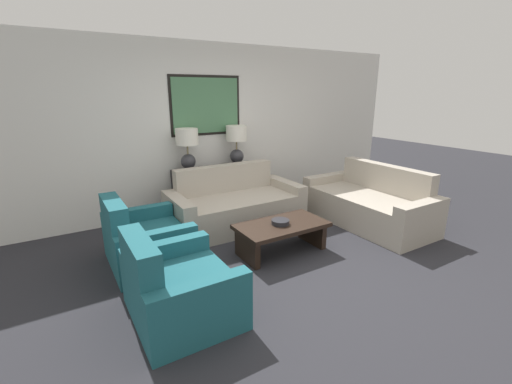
# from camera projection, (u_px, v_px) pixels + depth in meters

# --- Properties ---
(ground_plane) EXTENTS (20.00, 20.00, 0.00)m
(ground_plane) POSITION_uv_depth(u_px,v_px,m) (296.00, 267.00, 3.90)
(ground_plane) COLOR #28282D
(back_wall) EXTENTS (7.87, 0.12, 2.65)m
(back_wall) POSITION_uv_depth(u_px,v_px,m) (206.00, 129.00, 5.53)
(back_wall) COLOR silver
(back_wall) RESTS_ON ground_plane
(console_table) EXTENTS (1.31, 0.37, 0.75)m
(console_table) POSITION_uv_depth(u_px,v_px,m) (215.00, 190.00, 5.59)
(console_table) COLOR black
(console_table) RESTS_ON ground_plane
(table_lamp_left) EXTENTS (0.34, 0.34, 0.64)m
(table_lamp_left) POSITION_uv_depth(u_px,v_px,m) (187.00, 145.00, 5.16)
(table_lamp_left) COLOR #333338
(table_lamp_left) RESTS_ON console_table
(table_lamp_right) EXTENTS (0.34, 0.34, 0.64)m
(table_lamp_right) POSITION_uv_depth(u_px,v_px,m) (237.00, 141.00, 5.58)
(table_lamp_right) COLOR #333338
(table_lamp_right) RESTS_ON console_table
(couch_by_back_wall) EXTENTS (1.92, 0.92, 0.85)m
(couch_by_back_wall) POSITION_uv_depth(u_px,v_px,m) (235.00, 206.00, 5.03)
(couch_by_back_wall) COLOR #ADA393
(couch_by_back_wall) RESTS_ON ground_plane
(couch_by_side) EXTENTS (0.92, 1.92, 0.85)m
(couch_by_side) POSITION_uv_depth(u_px,v_px,m) (369.00, 204.00, 5.13)
(couch_by_side) COLOR #ADA393
(couch_by_side) RESTS_ON ground_plane
(coffee_table) EXTENTS (1.11, 0.60, 0.37)m
(coffee_table) POSITION_uv_depth(u_px,v_px,m) (282.00, 231.00, 4.19)
(coffee_table) COLOR black
(coffee_table) RESTS_ON ground_plane
(decorative_bowl) EXTENTS (0.22, 0.22, 0.06)m
(decorative_bowl) POSITION_uv_depth(u_px,v_px,m) (280.00, 222.00, 4.14)
(decorative_bowl) COLOR #232328
(decorative_bowl) RESTS_ON coffee_table
(armchair_near_back_wall) EXTENTS (0.84, 0.99, 0.81)m
(armchair_near_back_wall) POSITION_uv_depth(u_px,v_px,m) (145.00, 242.00, 3.91)
(armchair_near_back_wall) COLOR #1E5B66
(armchair_near_back_wall) RESTS_ON ground_plane
(armchair_near_camera) EXTENTS (0.84, 0.99, 0.81)m
(armchair_near_camera) POSITION_uv_depth(u_px,v_px,m) (178.00, 289.00, 2.97)
(armchair_near_camera) COLOR #1E5B66
(armchair_near_camera) RESTS_ON ground_plane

